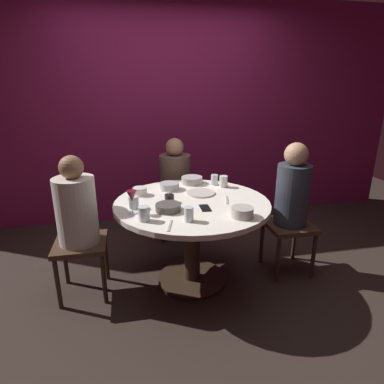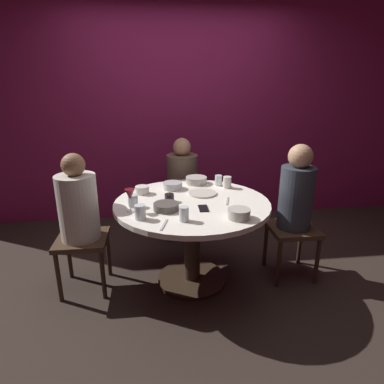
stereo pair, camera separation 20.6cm
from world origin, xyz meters
TOP-DOWN VIEW (x-y plane):
  - ground_plane at (0.00, 0.00)m, footprint 8.00×8.00m
  - back_wall at (0.00, 1.55)m, footprint 6.00×0.10m
  - dining_table at (0.00, 0.00)m, footprint 1.27×1.27m
  - seated_diner_left at (-0.90, 0.00)m, footprint 0.40×0.40m
  - seated_diner_back at (0.00, 0.93)m, footprint 0.40×0.40m
  - seated_diner_right at (0.89, 0.00)m, footprint 0.40×0.40m
  - candle_holder at (-0.18, 0.01)m, footprint 0.08×0.08m
  - wine_glass at (-0.48, -0.17)m, footprint 0.08×0.08m
  - dinner_plate at (0.11, 0.17)m, footprint 0.25×0.25m
  - cell_phone at (0.07, -0.18)m, footprint 0.07×0.14m
  - bowl_serving_large at (-0.14, 0.35)m, footprint 0.18×0.18m
  - bowl_salad_center at (-0.41, 0.24)m, footprint 0.12×0.12m
  - bowl_small_white at (-0.22, -0.17)m, footprint 0.19×0.19m
  - bowl_sauce_side at (0.10, 0.49)m, footprint 0.20×0.20m
  - bowl_rice_portion at (0.29, -0.39)m, footprint 0.16×0.16m
  - cup_near_candle at (-0.47, -0.07)m, footprint 0.08×0.08m
  - cup_by_left_diner at (-0.10, -0.39)m, footprint 0.07×0.07m
  - cup_by_right_diner at (-0.40, -0.32)m, footprint 0.08×0.08m
  - cup_center_front at (0.30, 0.41)m, footprint 0.07×0.07m
  - cup_far_edge at (0.36, 0.32)m, footprint 0.07×0.07m
  - fork_near_plate at (0.29, -0.03)m, footprint 0.06×0.18m
  - knife_near_plate at (-0.24, -0.44)m, footprint 0.06×0.18m

SIDE VIEW (x-z plane):
  - ground_plane at x=0.00m, z-range 0.00..0.00m
  - dining_table at x=0.00m, z-range 0.21..0.95m
  - seated_diner_back at x=0.00m, z-range 0.14..1.25m
  - seated_diner_left at x=-0.90m, z-range 0.13..1.30m
  - seated_diner_right at x=0.89m, z-range 0.14..1.33m
  - fork_near_plate at x=0.29m, z-range 0.74..0.75m
  - knife_near_plate at x=-0.24m, z-range 0.74..0.75m
  - cell_phone at x=0.07m, z-range 0.74..0.75m
  - dinner_plate at x=0.11m, z-range 0.74..0.76m
  - bowl_small_white at x=-0.22m, z-range 0.74..0.80m
  - bowl_serving_large at x=-0.14m, z-range 0.74..0.81m
  - bowl_sauce_side at x=0.10m, z-range 0.74..0.81m
  - bowl_salad_center at x=-0.41m, z-range 0.74..0.81m
  - candle_holder at x=-0.18m, z-range 0.73..0.82m
  - bowl_rice_portion at x=0.29m, z-range 0.74..0.82m
  - cup_center_front at x=0.30m, z-range 0.74..0.84m
  - cup_near_candle at x=-0.47m, z-range 0.74..0.84m
  - cup_by_left_diner at x=-0.10m, z-range 0.74..0.85m
  - cup_by_right_diner at x=-0.40m, z-range 0.74..0.85m
  - cup_far_edge at x=0.36m, z-range 0.74..0.85m
  - wine_glass at x=-0.48m, z-range 0.78..0.96m
  - back_wall at x=0.00m, z-range 0.00..2.60m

